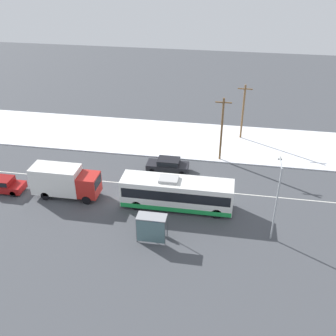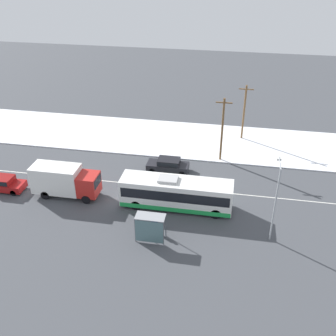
{
  "view_description": "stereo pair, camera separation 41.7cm",
  "coord_description": "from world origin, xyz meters",
  "views": [
    {
      "loc": [
        3.33,
        -33.88,
        22.18
      ],
      "look_at": [
        -2.75,
        1.55,
        1.4
      ],
      "focal_mm": 42.0,
      "sensor_mm": 36.0,
      "label": 1
    },
    {
      "loc": [
        3.74,
        -33.81,
        22.18
      ],
      "look_at": [
        -2.75,
        1.55,
        1.4
      ],
      "focal_mm": 42.0,
      "sensor_mm": 36.0,
      "label": 2
    }
  ],
  "objects": [
    {
      "name": "streetlamp",
      "position": [
        7.61,
        -6.0,
        4.44
      ],
      "size": [
        0.36,
        2.53,
        6.98
      ],
      "color": "#9EA3A8",
      "rests_on": "ground_plane"
    },
    {
      "name": "city_bus",
      "position": [
        -1.08,
        -3.26,
        1.54
      ],
      "size": [
        10.56,
        2.57,
        3.16
      ],
      "color": "white",
      "rests_on": "ground_plane"
    },
    {
      "name": "snow_lot",
      "position": [
        0.0,
        11.49,
        0.06
      ],
      "size": [
        80.0,
        10.58,
        0.12
      ],
      "color": "white",
      "rests_on": "ground_plane"
    },
    {
      "name": "pedestrian_at_stop",
      "position": [
        -2.3,
        -7.31,
        1.01
      ],
      "size": [
        0.59,
        0.26,
        1.65
      ],
      "color": "#23232D",
      "rests_on": "ground_plane"
    },
    {
      "name": "bus_shelter",
      "position": [
        -2.44,
        -8.56,
        1.67
      ],
      "size": [
        2.5,
        1.2,
        2.4
      ],
      "color": "gray",
      "rests_on": "ground_plane"
    },
    {
      "name": "utility_pole_snowlot",
      "position": [
        4.8,
        13.17,
        3.75
      ],
      "size": [
        1.8,
        0.24,
        7.14
      ],
      "color": "brown",
      "rests_on": "ground_plane"
    },
    {
      "name": "utility_pole_roadside",
      "position": [
        2.46,
        6.89,
        3.97
      ],
      "size": [
        1.8,
        0.24,
        7.57
      ],
      "color": "brown",
      "rests_on": "ground_plane"
    },
    {
      "name": "box_truck",
      "position": [
        -12.3,
        -3.26,
        1.76
      ],
      "size": [
        6.63,
        2.3,
        3.22
      ],
      "color": "silver",
      "rests_on": "ground_plane"
    },
    {
      "name": "sedan_car",
      "position": [
        -3.04,
        3.28,
        0.83
      ],
      "size": [
        4.6,
        1.8,
        1.52
      ],
      "rotation": [
        0.0,
        0.0,
        3.14
      ],
      "color": "black",
      "rests_on": "ground_plane"
    },
    {
      "name": "ground_plane",
      "position": [
        0.0,
        0.0,
        0.0
      ],
      "size": [
        120.0,
        120.0,
        0.0
      ],
      "primitive_type": "plane",
      "color": "#424449"
    },
    {
      "name": "lane_marking_center",
      "position": [
        0.0,
        0.0,
        0.0
      ],
      "size": [
        60.0,
        0.12,
        0.0
      ],
      "color": "silver",
      "rests_on": "ground_plane"
    },
    {
      "name": "parked_car_near_truck",
      "position": [
        -18.9,
        -3.52,
        0.83
      ],
      "size": [
        4.18,
        1.8,
        1.53
      ],
      "color": "maroon",
      "rests_on": "ground_plane"
    }
  ]
}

